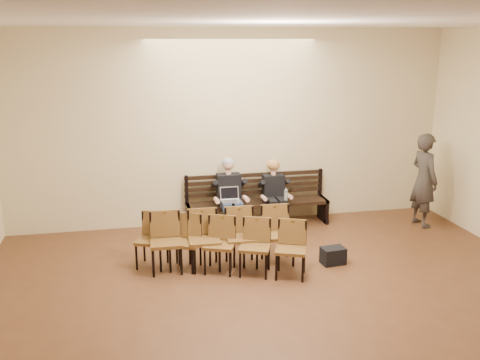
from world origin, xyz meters
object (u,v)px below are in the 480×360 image
at_px(bag, 333,256).
at_px(chair_row_back, 223,239).
at_px(laptop, 231,202).
at_px(seated_man, 230,196).
at_px(seated_woman, 274,198).
at_px(water_bottle, 286,201).
at_px(bench, 257,213).
at_px(passerby, 425,173).
at_px(chair_row_front, 220,245).

distance_m(bag, chair_row_back, 1.69).
bearing_deg(laptop, seated_man, 75.55).
xyz_separation_m(seated_woman, bag, (0.43, -1.80, -0.42)).
distance_m(laptop, water_bottle, 0.97).
bearing_deg(bag, bench, 110.32).
bearing_deg(seated_woman, bag, -76.65).
bearing_deg(passerby, laptop, 77.78).
xyz_separation_m(passerby, chair_row_back, (-3.86, -1.08, -0.54)).
bearing_deg(seated_man, laptop, -94.34).
bearing_deg(seated_woman, chair_row_front, -127.21).
bearing_deg(seated_man, bag, -55.22).
height_order(seated_man, laptop, seated_man).
bearing_deg(water_bottle, seated_man, 164.57).
bearing_deg(seated_woman, seated_man, 180.00).
distance_m(water_bottle, bag, 1.62).
bearing_deg(laptop, water_bottle, -14.06).
distance_m(seated_man, laptop, 0.20).
relative_size(laptop, chair_row_back, 0.15).
distance_m(chair_row_front, chair_row_back, 0.17).
relative_size(passerby, chair_row_front, 0.79).
xyz_separation_m(water_bottle, passerby, (2.51, -0.22, 0.42)).
distance_m(bench, bag, 2.05).
bearing_deg(bag, chair_row_back, 171.84).
height_order(bench, chair_row_back, chair_row_back).
relative_size(seated_woman, bag, 3.12).
height_order(bag, chair_row_front, chair_row_front).
height_order(passerby, chair_row_back, passerby).
xyz_separation_m(bag, chair_row_back, (-1.65, 0.24, 0.31)).
bearing_deg(chair_row_front, bench, 83.00).
bearing_deg(water_bottle, laptop, 176.04).
xyz_separation_m(seated_man, chair_row_front, (-0.48, -1.71, -0.22)).
bearing_deg(chair_row_back, seated_man, 76.97).
bearing_deg(passerby, bench, 70.87).
relative_size(seated_woman, passerby, 0.56).
relative_size(bag, chair_row_back, 0.16).
bearing_deg(bench, passerby, -11.59).
xyz_separation_m(bench, chair_row_back, (-0.94, -1.68, 0.21)).
height_order(seated_woman, chair_row_back, seated_woman).
bearing_deg(passerby, chair_row_front, 99.78).
xyz_separation_m(seated_woman, chair_row_front, (-1.30, -1.71, -0.14)).
height_order(water_bottle, chair_row_front, chair_row_front).
xyz_separation_m(laptop, water_bottle, (0.97, -0.07, -0.01)).
relative_size(seated_woman, chair_row_front, 0.44).
bearing_deg(seated_man, water_bottle, -15.43).
bearing_deg(seated_woman, chair_row_back, -128.05).
xyz_separation_m(bench, bag, (0.71, -1.92, -0.10)).
distance_m(laptop, bag, 2.08).
height_order(bench, water_bottle, water_bottle).
height_order(seated_man, seated_woman, seated_man).
height_order(bench, laptop, laptop).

